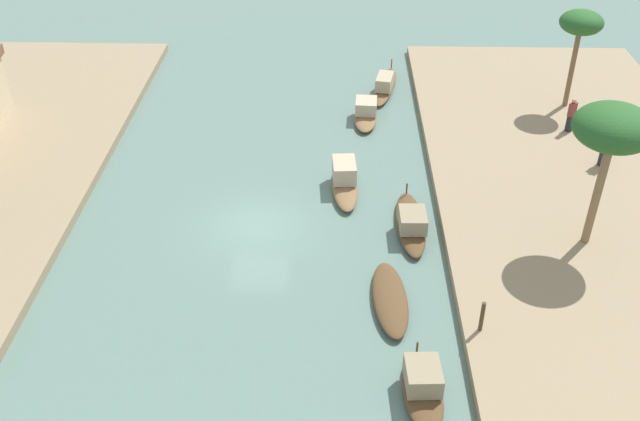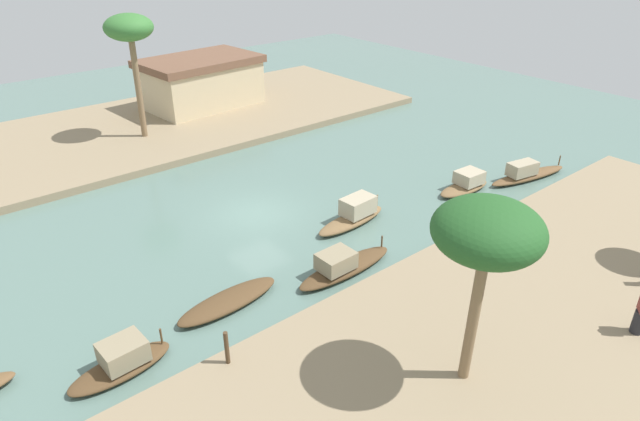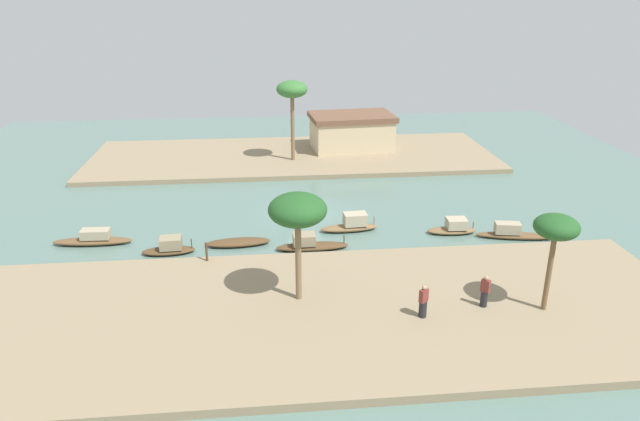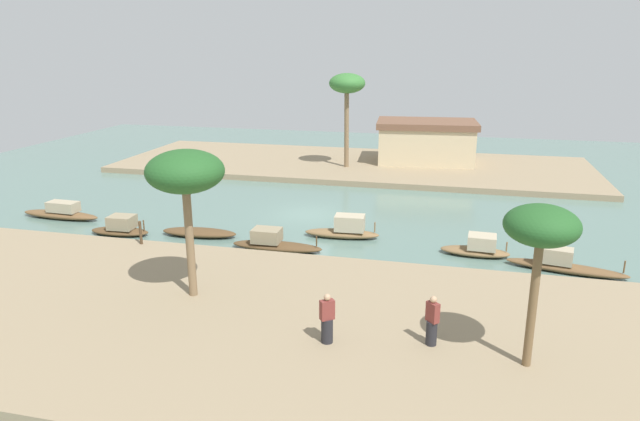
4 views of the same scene
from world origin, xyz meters
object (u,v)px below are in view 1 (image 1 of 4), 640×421
object	(u,v)px
sampan_foreground	(423,385)
sampan_open_hull	(390,299)
mooring_post	(482,317)
palm_tree_left_near	(613,130)
sampan_with_tall_canopy	(344,180)
person_on_near_bank	(605,151)
sampan_upstream_small	(411,223)
palm_tree_left_far	(581,25)
sampan_with_red_awning	(366,113)
sampan_downstream_large	(385,85)
person_by_mooring	(571,117)

from	to	relation	value
sampan_foreground	sampan_open_hull	xyz separation A→B (m)	(4.22, 0.76, -0.19)
mooring_post	palm_tree_left_near	world-z (taller)	palm_tree_left_near
sampan_with_tall_canopy	palm_tree_left_near	world-z (taller)	palm_tree_left_near
sampan_foreground	person_on_near_bank	bearing A→B (deg)	-37.72
sampan_open_hull	sampan_upstream_small	bearing A→B (deg)	-16.72
sampan_upstream_small	palm_tree_left_far	distance (m)	14.94
sampan_with_red_awning	sampan_upstream_small	distance (m)	9.99
sampan_with_tall_canopy	palm_tree_left_far	bearing A→B (deg)	-59.36
sampan_downstream_large	person_on_near_bank	world-z (taller)	person_on_near_bank
sampan_with_red_awning	sampan_downstream_large	xyz separation A→B (m)	(3.67, -1.19, -0.03)
mooring_post	sampan_downstream_large	bearing A→B (deg)	6.38
sampan_with_red_awning	sampan_downstream_large	distance (m)	3.85
mooring_post	sampan_open_hull	bearing A→B (deg)	59.36
sampan_foreground	person_by_mooring	distance (m)	19.08
palm_tree_left_far	person_by_mooring	bearing A→B (deg)	169.21
sampan_foreground	sampan_downstream_large	bearing A→B (deg)	-2.83
sampan_open_hull	palm_tree_left_far	xyz separation A→B (m)	(15.64, -10.06, 4.59)
sampan_with_tall_canopy	sampan_upstream_small	bearing A→B (deg)	-142.41
sampan_with_tall_canopy	person_by_mooring	distance (m)	12.26
sampan_with_tall_canopy	person_by_mooring	size ratio (longest dim) A/B	2.34
person_by_mooring	palm_tree_left_near	size ratio (longest dim) A/B	0.30
person_on_near_bank	person_by_mooring	bearing A→B (deg)	153.91
sampan_foreground	palm_tree_left_near	xyz separation A→B (m)	(7.64, -7.04, 4.91)
sampan_open_hull	mooring_post	world-z (taller)	mooring_post
sampan_with_red_awning	person_by_mooring	world-z (taller)	person_by_mooring
sampan_with_tall_canopy	palm_tree_left_far	xyz separation A→B (m)	(8.01, -11.69, 4.34)
palm_tree_left_far	person_on_near_bank	bearing A→B (deg)	-179.09
sampan_upstream_small	sampan_with_tall_canopy	world-z (taller)	sampan_with_tall_canopy
sampan_foreground	person_by_mooring	bearing A→B (deg)	-30.34
sampan_open_hull	person_by_mooring	distance (m)	15.91
sampan_foreground	mooring_post	distance (m)	3.34
sampan_with_red_awning	person_by_mooring	xyz separation A→B (m)	(-1.70, -10.01, 0.78)
sampan_foreground	palm_tree_left_far	xyz separation A→B (m)	(19.86, -9.30, 4.40)
sampan_foreground	sampan_open_hull	bearing A→B (deg)	7.21
person_by_mooring	palm_tree_left_far	world-z (taller)	palm_tree_left_far
sampan_foreground	sampan_with_tall_canopy	bearing A→B (deg)	8.36
mooring_post	palm_tree_left_near	size ratio (longest dim) A/B	0.20
sampan_upstream_small	person_by_mooring	world-z (taller)	person_by_mooring
person_by_mooring	palm_tree_left_near	bearing A→B (deg)	-144.93
sampan_foreground	palm_tree_left_near	bearing A→B (deg)	-45.70
sampan_upstream_small	sampan_downstream_large	size ratio (longest dim) A/B	0.87
sampan_open_hull	sampan_with_red_awning	bearing A→B (deg)	-1.28
sampan_upstream_small	sampan_foreground	bearing A→B (deg)	176.94
sampan_open_hull	mooring_post	distance (m)	3.46
sampan_with_tall_canopy	sampan_with_red_awning	bearing A→B (deg)	-13.18
palm_tree_left_far	sampan_open_hull	bearing A→B (deg)	147.25
sampan_upstream_small	person_by_mooring	size ratio (longest dim) A/B	2.69
person_on_near_bank	palm_tree_left_near	size ratio (longest dim) A/B	0.30
sampan_upstream_small	mooring_post	world-z (taller)	mooring_post
palm_tree_left_near	palm_tree_left_far	world-z (taller)	palm_tree_left_near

